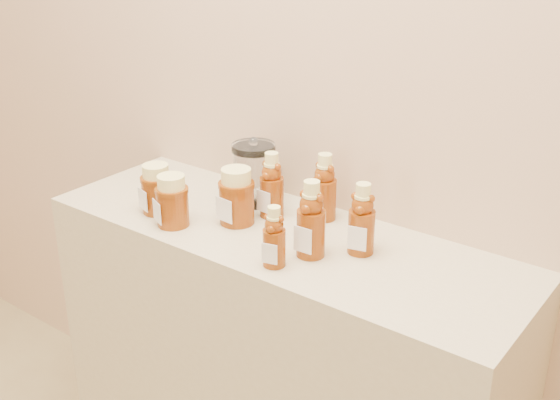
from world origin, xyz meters
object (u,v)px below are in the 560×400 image
Objects in this scene: honey_jar_left at (157,189)px; bear_bottle_back_left at (272,181)px; glass_canister at (254,171)px; display_table at (280,387)px; bear_bottle_front_left at (274,233)px.

bear_bottle_back_left is at bearing 50.51° from honey_jar_left.
glass_canister is at bearing 158.44° from bear_bottle_back_left.
bear_bottle_back_left is 1.09× the size of glass_canister.
display_table is at bearing -39.02° from bear_bottle_back_left.
glass_canister reaches higher than honey_jar_left.
bear_bottle_front_left reaches higher than honey_jar_left.
glass_canister is (-0.16, 0.10, 0.54)m from display_table.
bear_bottle_back_left is 0.29m from honey_jar_left.
display_table is 6.44× the size of bear_bottle_back_left.
honey_jar_left is at bearing -144.78° from bear_bottle_back_left.
honey_jar_left is 0.73× the size of glass_canister.
bear_bottle_back_left is at bearing -24.33° from glass_canister.
bear_bottle_back_left reaches higher than bear_bottle_front_left.
bear_bottle_front_left is at bearing -57.18° from display_table.
bear_bottle_front_left is 0.40m from honey_jar_left.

